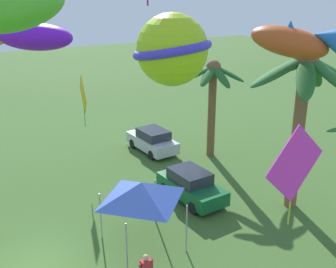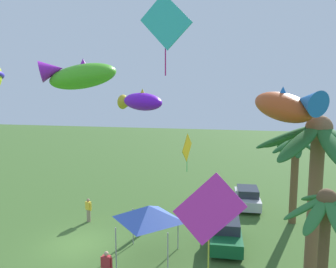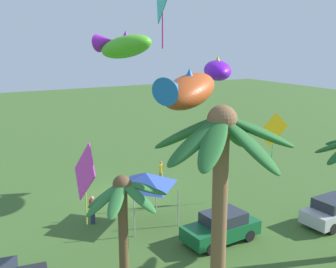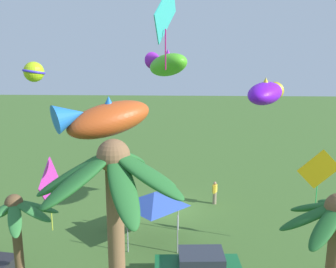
# 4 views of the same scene
# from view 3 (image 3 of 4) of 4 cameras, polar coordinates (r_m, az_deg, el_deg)

# --- Properties ---
(ground_plane) EXTENTS (120.00, 120.00, 0.00)m
(ground_plane) POSITION_cam_3_polar(r_m,az_deg,el_deg) (27.51, -5.88, -8.31)
(ground_plane) COLOR #3D6028
(palm_tree_1) EXTENTS (2.93, 2.79, 5.53)m
(palm_tree_1) POSITION_cam_3_polar(r_m,az_deg,el_deg) (14.30, -6.12, -10.68)
(palm_tree_1) COLOR brown
(palm_tree_1) RESTS_ON ground
(palm_tree_2) EXTENTS (5.14, 4.97, 7.66)m
(palm_tree_2) POSITION_cam_3_polar(r_m,az_deg,el_deg) (15.06, 7.24, -2.81)
(palm_tree_2) COLOR brown
(palm_tree_2) RESTS_ON ground
(parked_car_0) EXTENTS (4.00, 1.93, 1.51)m
(parked_car_0) POSITION_cam_3_polar(r_m,az_deg,el_deg) (21.44, 7.32, -12.52)
(parked_car_0) COLOR #145B2D
(parked_car_0) RESTS_ON ground
(parked_car_2) EXTENTS (4.00, 1.94, 1.51)m
(parked_car_2) POSITION_cam_3_polar(r_m,az_deg,el_deg) (24.85, 21.84, -9.72)
(parked_car_2) COLOR #BCBCC1
(parked_car_2) RESTS_ON ground
(spectator_0) EXTENTS (0.36, 0.51, 1.59)m
(spectator_0) POSITION_cam_3_polar(r_m,az_deg,el_deg) (29.33, -0.97, -5.19)
(spectator_0) COLOR gray
(spectator_0) RESTS_ON ground
(spectator_1) EXTENTS (0.26, 0.55, 1.59)m
(spectator_1) POSITION_cam_3_polar(r_m,az_deg,el_deg) (23.47, -10.30, -10.15)
(spectator_1) COLOR #2D3351
(spectator_1) RESTS_ON ground
(festival_tent) EXTENTS (2.86, 2.86, 2.85)m
(festival_tent) POSITION_cam_3_polar(r_m,az_deg,el_deg) (22.76, -3.08, -6.23)
(festival_tent) COLOR #9E9EA3
(festival_tent) RESTS_ON ground
(kite_fish_0) EXTENTS (3.36, 4.25, 1.91)m
(kite_fish_0) POSITION_cam_3_polar(r_m,az_deg,el_deg) (25.25, -6.21, 11.93)
(kite_fish_0) COLOR #4BB723
(kite_fish_2) EXTENTS (3.77, 3.12, 1.69)m
(kite_fish_2) POSITION_cam_3_polar(r_m,az_deg,el_deg) (15.51, 2.61, 6.06)
(kite_fish_2) COLOR #BB481A
(kite_diamond_3) EXTENTS (0.40, 2.58, 3.59)m
(kite_diamond_3) POSITION_cam_3_polar(r_m,az_deg,el_deg) (17.49, -11.34, -5.28)
(kite_diamond_3) COLOR #E331BD
(kite_fish_4) EXTENTS (3.10, 3.98, 1.59)m
(kite_fish_4) POSITION_cam_3_polar(r_m,az_deg,el_deg) (26.76, 6.72, 8.69)
(kite_fish_4) COLOR #6E12D4
(kite_diamond_5) EXTENTS (2.07, 0.41, 2.93)m
(kite_diamond_5) POSITION_cam_3_polar(r_m,az_deg,el_deg) (26.39, 14.20, 0.50)
(kite_diamond_5) COLOR gold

